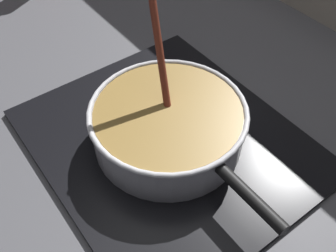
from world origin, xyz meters
name	(u,v)px	position (x,y,z in m)	size (l,w,h in m)	color
ground	(66,147)	(0.00, 0.00, -0.02)	(2.40, 1.60, 0.04)	#4C4C51
hob_plate	(168,142)	(0.13, 0.17, 0.01)	(0.56, 0.48, 0.01)	black
burner_ring	(168,138)	(0.13, 0.17, 0.02)	(0.18, 0.18, 0.01)	#592D0C
spare_burner	(124,94)	(-0.03, 0.17, 0.01)	(0.13, 0.13, 0.01)	#262628
cooking_pan	(168,124)	(0.13, 0.17, 0.06)	(0.45, 0.31, 0.32)	silver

